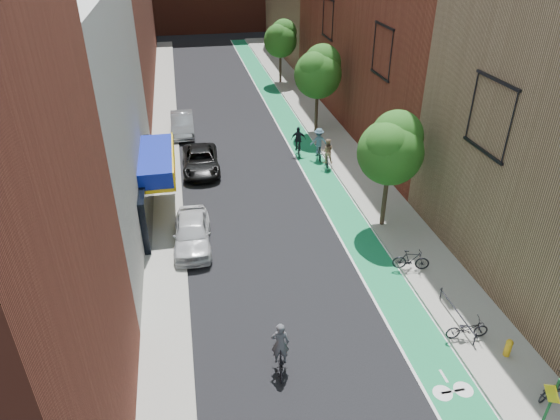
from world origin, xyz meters
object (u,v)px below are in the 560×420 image
cyclist_lead (280,354)px  cyclist_lane_far (319,145)px  parked_car_black (201,161)px  parked_car_silver (182,124)px  fire_hydrant (508,347)px  cyclist_lane_mid (298,145)px  parked_car_white (192,233)px  cyclist_lane_near (327,155)px

cyclist_lead → cyclist_lane_far: 19.19m
parked_car_black → parked_car_silver: bearing=99.0°
cyclist_lane_far → fire_hydrant: (2.19, -19.25, -0.45)m
cyclist_lane_mid → parked_car_white: bearing=61.8°
parked_car_silver → cyclist_lane_near: bearing=-41.2°
parked_car_silver → cyclist_lane_near: size_ratio=2.35×
cyclist_lead → cyclist_lane_far: (6.37, 18.10, 0.25)m
parked_car_silver → cyclist_lane_mid: cyclist_lane_mid is taller
parked_car_silver → fire_hydrant: bearing=-66.1°
parked_car_white → cyclist_lane_far: (9.15, 9.21, 0.23)m
cyclist_lane_far → parked_car_silver: bearing=-30.9°
parked_car_black → cyclist_lane_near: bearing=-7.5°
parked_car_silver → cyclist_lead: (2.78, -24.75, -0.03)m
cyclist_lane_near → parked_car_black: bearing=0.8°
cyclist_lead → fire_hydrant: (8.56, -1.15, -0.20)m
cyclist_lane_mid → cyclist_lane_near: bearing=130.6°
parked_car_silver → cyclist_lane_far: bearing=-35.8°
parked_car_white → parked_car_silver: bearing=92.8°
parked_car_silver → cyclist_lane_near: 12.42m
fire_hydrant → parked_car_white: bearing=138.5°
cyclist_lane_mid → fire_hydrant: 20.35m
parked_car_white → parked_car_black: 8.95m
parked_car_white → fire_hydrant: size_ratio=5.94×
parked_car_black → cyclist_lane_far: bearing=3.2°
cyclist_lane_mid → cyclist_lead: bearing=84.9°
parked_car_white → cyclist_lane_near: bearing=42.2°
cyclist_lead → parked_car_white: bearing=-63.1°
parked_car_white → fire_hydrant: (11.34, -10.04, -0.22)m
cyclist_lane_far → cyclist_lane_mid: bearing=-27.7°
parked_car_silver → cyclist_lane_far: size_ratio=2.19×
cyclist_lead → cyclist_lane_near: bearing=-102.0°
cyclist_lead → fire_hydrant: 8.64m
parked_car_white → parked_car_silver: parked_car_silver is taller
cyclist_lane_near → cyclist_lane_far: size_ratio=0.93×
parked_car_white → parked_car_silver: (0.00, 15.87, 0.01)m
parked_car_black → cyclist_lead: (1.80, -17.78, 0.06)m
parked_car_white → cyclist_lane_mid: cyclist_lane_mid is taller
parked_car_white → cyclist_lead: 9.31m
parked_car_white → fire_hydrant: parked_car_white is taller
cyclist_lead → cyclist_lane_near: cyclist_lead is taller
cyclist_lane_near → parked_car_silver: bearing=-32.1°
cyclist_lane_near → cyclist_lane_mid: bearing=-50.0°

